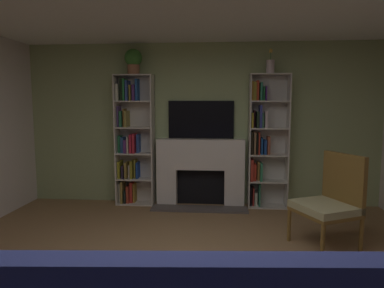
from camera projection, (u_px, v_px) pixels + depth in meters
The scene contains 8 objects.
wall_back_accent at pixel (201, 124), 5.65m from camera, with size 5.82×0.06×2.61m, color #9FB179.
fireplace at pixel (201, 170), 5.57m from camera, with size 1.50×0.56×1.08m.
tv at pixel (201, 120), 5.58m from camera, with size 1.05×0.06×0.60m, color black.
bookshelf_left at pixel (132, 142), 5.64m from camera, with size 0.61×0.30×2.10m.
bookshelf_right at pixel (263, 141), 5.46m from camera, with size 0.61×0.30×2.10m.
potted_plant at pixel (133, 60), 5.44m from camera, with size 0.28×0.28×0.40m.
vase_with_flowers at pixel (270, 65), 5.27m from camera, with size 0.13×0.13×0.37m.
armchair at pixel (331, 200), 3.96m from camera, with size 0.79×0.80×1.07m.
Camera 1 is at (0.32, -2.63, 1.64)m, focal length 32.33 mm.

